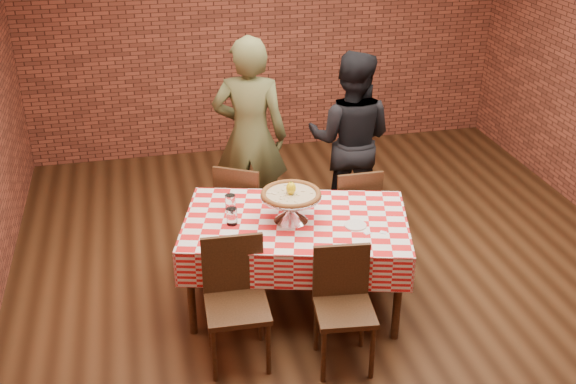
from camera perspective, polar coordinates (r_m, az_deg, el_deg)
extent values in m
plane|color=black|center=(5.90, 4.30, -7.38)|extent=(6.00, 6.00, 0.00)
plane|color=brown|center=(8.01, -1.68, 13.43)|extent=(5.50, 0.00, 5.50)
cube|color=#452A17|center=(5.44, 0.62, -5.83)|extent=(1.88, 1.41, 0.75)
cylinder|color=beige|center=(5.14, 0.25, -0.23)|extent=(0.48, 0.48, 0.03)
ellipsoid|color=yellow|center=(5.11, 0.25, 0.31)|extent=(0.08, 0.08, 0.10)
cylinder|color=white|center=(5.17, -4.66, -2.02)|extent=(0.10, 0.10, 0.13)
cylinder|color=white|center=(5.37, -4.79, -0.89)|extent=(0.10, 0.10, 0.13)
cylinder|color=white|center=(5.18, 5.59, -2.75)|extent=(0.20, 0.20, 0.01)
cube|color=white|center=(5.10, 6.60, -3.39)|extent=(0.06, 0.05, 0.00)
cube|color=white|center=(5.12, 7.89, -3.33)|extent=(0.06, 0.06, 0.00)
cube|color=silver|center=(5.48, 0.97, -0.13)|extent=(0.11, 0.09, 0.13)
imported|color=#4B4D2C|center=(6.29, -3.15, 4.60)|extent=(0.78, 0.62, 1.86)
imported|color=black|center=(6.46, 5.17, 4.31)|extent=(1.02, 0.94, 1.69)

